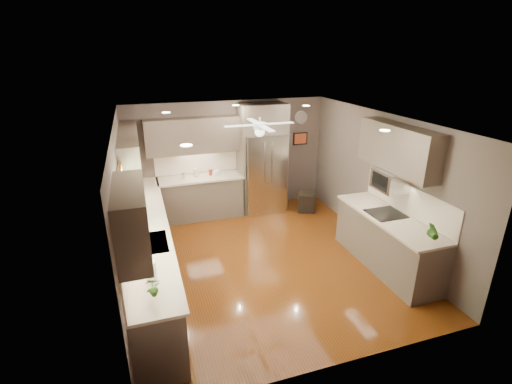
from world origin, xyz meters
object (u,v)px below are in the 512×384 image
bowl (217,174)px  stool (307,201)px  canister_b (183,176)px  potted_plant_left (153,286)px  canister_c (196,173)px  soap_bottle (137,229)px  paper_towel (151,273)px  canister_d (211,172)px  microwave (390,180)px  refrigerator (263,161)px  potted_plant_right (433,232)px

bowl → stool: size_ratio=0.42×
canister_b → potted_plant_left: (-0.86, -4.01, 0.09)m
canister_b → canister_c: size_ratio=0.76×
soap_bottle → paper_towel: size_ratio=0.66×
canister_c → paper_towel: (-1.15, -3.78, 0.05)m
canister_c → canister_d: (0.32, -0.00, -0.03)m
microwave → bowl: bearing=131.0°
soap_bottle → bowl: size_ratio=1.01×
potted_plant_left → stool: 5.14m
canister_b → canister_c: (0.29, 0.06, 0.02)m
bowl → refrigerator: 1.08m
potted_plant_left → paper_towel: bearing=90.5°
soap_bottle → paper_towel: (0.13, -1.31, 0.03)m
microwave → canister_b: bearing=138.6°
canister_d → bowl: bearing=-27.5°
potted_plant_left → refrigerator: refrigerator is taller
canister_b → soap_bottle: (-1.00, -2.41, 0.04)m
canister_d → soap_bottle: 2.94m
potted_plant_left → soap_bottle: bearing=94.8°
canister_c → bowl: canister_c is taller
canister_d → soap_bottle: size_ratio=0.61×
potted_plant_right → canister_d: bearing=121.1°
soap_bottle → bowl: bearing=54.3°
canister_b → bowl: size_ratio=0.62×
microwave → paper_towel: 4.12m
potted_plant_right → potted_plant_left: bearing=-178.7°
stool → potted_plant_left: bearing=-135.2°
canister_d → potted_plant_left: 4.33m
potted_plant_left → bowl: potted_plant_left is taller
potted_plant_right → paper_towel: potted_plant_right is taller
canister_b → paper_towel: paper_towel is taller
potted_plant_right → bowl: potted_plant_right is taller
refrigerator → paper_towel: size_ratio=7.58×
potted_plant_right → bowl: size_ratio=1.55×
canister_b → bowl: (0.73, -0.00, -0.04)m
potted_plant_left → potted_plant_right: bearing=1.3°
canister_d → refrigerator: bearing=-4.6°
soap_bottle → bowl: (1.73, 2.40, -0.08)m
refrigerator → stool: bearing=-23.6°
paper_towel → canister_c: bearing=73.0°
potted_plant_right → bowl: 4.54m
canister_c → stool: bearing=-11.7°
canister_b → canister_c: canister_c is taller
potted_plant_left → microwave: microwave is taller
bowl → refrigerator: refrigerator is taller
canister_d → potted_plant_left: potted_plant_left is taller
canister_d → soap_bottle: bearing=-123.1°
canister_c → potted_plant_left: (-1.15, -4.08, 0.07)m
potted_plant_right → microwave: 1.24m
canister_b → stool: bearing=-9.3°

